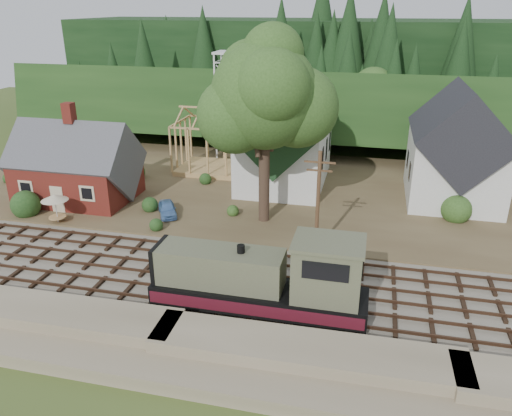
# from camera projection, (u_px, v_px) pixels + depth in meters

# --- Properties ---
(ground) EXTENTS (140.00, 140.00, 0.00)m
(ground) POSITION_uv_depth(u_px,v_px,m) (204.00, 278.00, 34.10)
(ground) COLOR #384C1E
(ground) RESTS_ON ground
(embankment) EXTENTS (64.00, 5.00, 1.60)m
(embankment) POSITION_uv_depth(u_px,v_px,m) (152.00, 357.00, 26.45)
(embankment) COLOR #7F7259
(embankment) RESTS_ON ground
(railroad_bed) EXTENTS (64.00, 11.00, 0.16)m
(railroad_bed) POSITION_uv_depth(u_px,v_px,m) (204.00, 277.00, 34.07)
(railroad_bed) COLOR #726B5B
(railroad_bed) RESTS_ON ground
(village_flat) EXTENTS (64.00, 26.00, 0.30)m
(village_flat) POSITION_uv_depth(u_px,v_px,m) (262.00, 188.00, 50.24)
(village_flat) COLOR brown
(village_flat) RESTS_ON ground
(hillside) EXTENTS (70.00, 28.96, 12.74)m
(hillside) POSITION_uv_depth(u_px,v_px,m) (298.00, 134.00, 71.90)
(hillside) COLOR #1E3F19
(hillside) RESTS_ON ground
(ridge) EXTENTS (80.00, 20.00, 12.00)m
(ridge) POSITION_uv_depth(u_px,v_px,m) (312.00, 112.00, 86.30)
(ridge) COLOR black
(ridge) RESTS_ON ground
(depot) EXTENTS (10.80, 7.41, 9.00)m
(depot) POSITION_uv_depth(u_px,v_px,m) (77.00, 169.00, 46.18)
(depot) COLOR #592014
(depot) RESTS_ON village_flat
(church) EXTENTS (8.40, 15.17, 13.00)m
(church) POSITION_uv_depth(u_px,v_px,m) (285.00, 136.00, 49.41)
(church) COLOR silver
(church) RESTS_ON village_flat
(farmhouse) EXTENTS (8.40, 10.80, 10.60)m
(farmhouse) POSITION_uv_depth(u_px,v_px,m) (456.00, 152.00, 45.51)
(farmhouse) COLOR silver
(farmhouse) RESTS_ON village_flat
(timber_frame) EXTENTS (8.20, 6.20, 6.99)m
(timber_frame) POSITION_uv_depth(u_px,v_px,m) (216.00, 144.00, 53.94)
(timber_frame) COLOR tan
(timber_frame) RESTS_ON village_flat
(lattice_tower) EXTENTS (3.20, 3.20, 12.12)m
(lattice_tower) POSITION_uv_depth(u_px,v_px,m) (230.00, 73.00, 56.76)
(lattice_tower) COLOR silver
(lattice_tower) RESTS_ON village_flat
(big_tree) EXTENTS (10.90, 8.40, 14.70)m
(big_tree) POSITION_uv_depth(u_px,v_px,m) (267.00, 103.00, 38.83)
(big_tree) COLOR #38281E
(big_tree) RESTS_ON village_flat
(telegraph_pole_near) EXTENTS (2.20, 0.28, 8.00)m
(telegraph_pole_near) POSITION_uv_depth(u_px,v_px,m) (318.00, 202.00, 35.67)
(telegraph_pole_near) COLOR #4C331E
(telegraph_pole_near) RESTS_ON ground
(locomotive) EXTENTS (12.70, 3.17, 5.06)m
(locomotive) POSITION_uv_depth(u_px,v_px,m) (267.00, 281.00, 29.48)
(locomotive) COLOR black
(locomotive) RESTS_ON railroad_bed
(car_blue) EXTENTS (2.87, 3.71, 1.18)m
(car_blue) POSITION_uv_depth(u_px,v_px,m) (167.00, 209.00, 43.26)
(car_blue) COLOR #5B88C3
(car_blue) RESTS_ON village_flat
(patio_set) EXTENTS (2.21, 2.21, 2.46)m
(patio_set) POSITION_uv_depth(u_px,v_px,m) (54.00, 199.00, 41.34)
(patio_set) COLOR silver
(patio_set) RESTS_ON village_flat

